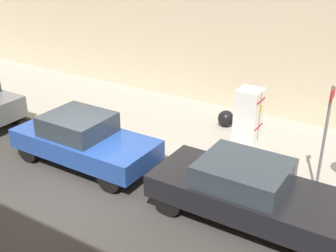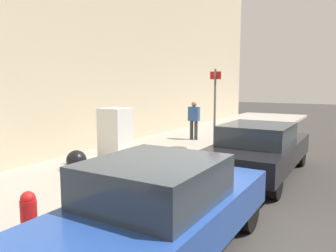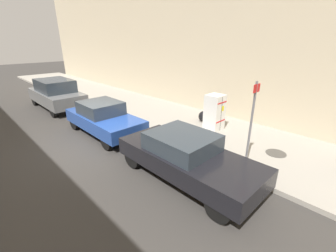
% 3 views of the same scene
% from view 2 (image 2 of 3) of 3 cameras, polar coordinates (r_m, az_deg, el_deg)
% --- Properties ---
extents(sidewalk_slab, '(4.57, 44.00, 0.15)m').
position_cam_2_polar(sidewalk_slab, '(7.44, -22.56, -11.65)').
color(sidewalk_slab, '#9E998E').
rests_on(sidewalk_slab, ground).
extents(discarded_refrigerator, '(0.74, 0.70, 1.61)m').
position_cam_2_polar(discarded_refrigerator, '(9.28, -9.13, -1.87)').
color(discarded_refrigerator, white).
rests_on(discarded_refrigerator, sidewalk_slab).
extents(manhole_cover, '(0.70, 0.70, 0.02)m').
position_cam_2_polar(manhole_cover, '(11.64, 1.58, -3.91)').
color(manhole_cover, '#47443F').
rests_on(manhole_cover, sidewalk_slab).
extents(street_sign_post, '(0.36, 0.07, 2.74)m').
position_cam_2_polar(street_sign_post, '(10.43, 8.15, 3.15)').
color(street_sign_post, slate).
rests_on(street_sign_post, sidewalk_slab).
extents(fire_hydrant, '(0.22, 0.22, 0.84)m').
position_cam_2_polar(fire_hydrant, '(4.99, -23.03, -14.91)').
color(fire_hydrant, red).
rests_on(fire_hydrant, sidewalk_slab).
extents(trash_bag, '(0.53, 0.53, 0.53)m').
position_cam_2_polar(trash_bag, '(9.05, -15.66, -5.76)').
color(trash_bag, black).
rests_on(trash_bag, sidewalk_slab).
extents(pedestrian_walking_far, '(0.45, 0.22, 1.56)m').
position_cam_2_polar(pedestrian_walking_far, '(13.47, 4.53, 1.39)').
color(pedestrian_walking_far, '#333338').
rests_on(pedestrian_walking_far, sidewalk_slab).
extents(parked_hatchback_blue, '(1.76, 4.14, 1.45)m').
position_cam_2_polar(parked_hatchback_blue, '(4.60, -1.27, -14.16)').
color(parked_hatchback_blue, '#23479E').
rests_on(parked_hatchback_blue, ground).
extents(parked_sedan_dark, '(1.85, 4.55, 1.40)m').
position_cam_2_polar(parked_sedan_dark, '(8.99, 15.52, -3.82)').
color(parked_sedan_dark, black).
rests_on(parked_sedan_dark, ground).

